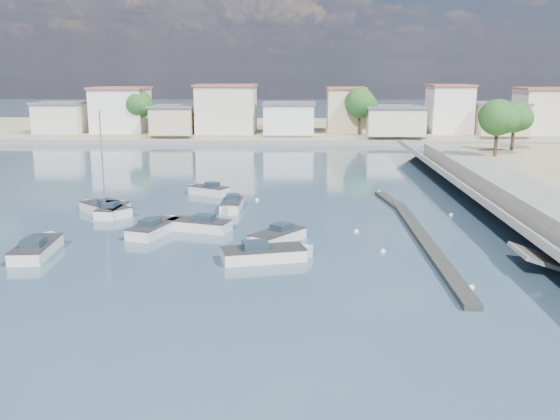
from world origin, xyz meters
name	(u,v)px	position (x,y,z in m)	size (l,w,h in m)	color
ground	(317,174)	(0.00, 40.00, 0.00)	(400.00, 400.00, 0.00)	#293D52
breakwater	(417,231)	(6.90, 12.69, 0.17)	(2.00, 31.02, 0.35)	black
far_shore_land	(311,129)	(0.00, 92.00, 0.70)	(160.00, 40.00, 1.40)	gray
far_shore_quay	(312,142)	(0.00, 71.00, 0.40)	(160.00, 2.50, 0.80)	slate
far_town	(374,113)	(10.71, 76.92, 4.93)	(113.01, 12.80, 8.35)	beige
shore_trees	(365,108)	(8.34, 68.11, 6.22)	(74.56, 38.32, 7.92)	#38281E
motorboat_a	(38,248)	(-19.45, 6.44, 0.38)	(2.56, 6.01, 1.48)	silver
motorboat_b	(114,211)	(-17.78, 18.08, 0.38)	(2.08, 4.72, 1.48)	silver
motorboat_c	(196,225)	(-9.89, 13.17, 0.38)	(5.41, 3.20, 1.48)	silver
motorboat_d	(275,238)	(-3.65, 9.64, 0.38)	(4.18, 4.77, 1.48)	silver
motorboat_e	(156,228)	(-12.80, 12.09, 0.38)	(3.37, 5.62, 1.48)	silver
motorboat_f	(207,191)	(-11.16, 27.39, 0.38)	(4.33, 3.31, 1.48)	silver
motorboat_g	(232,206)	(-7.96, 20.33, 0.38)	(1.75, 4.93, 1.48)	silver
motorboat_h	(268,254)	(-3.96, 5.56, 0.38)	(6.06, 3.44, 1.48)	silver
sailboat	(104,209)	(-18.82, 18.66, 0.42)	(5.36, 5.05, 9.00)	silver
mooring_buoys	(376,224)	(4.15, 15.50, 0.05)	(17.27, 28.69, 0.36)	white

